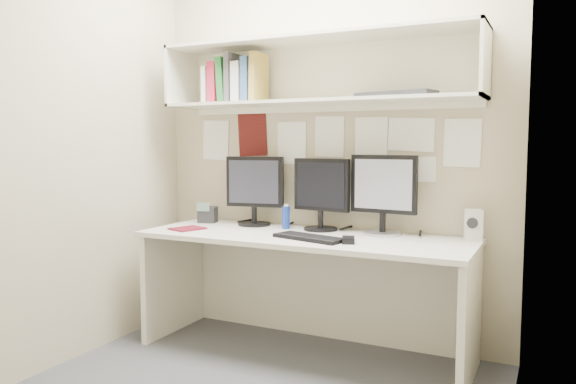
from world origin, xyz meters
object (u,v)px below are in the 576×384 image
at_px(speaker, 473,225).
at_px(maroon_notebook, 188,229).
at_px(keyboard, 309,238).
at_px(desk_phone, 208,214).
at_px(monitor_left, 255,188).
at_px(desk, 304,294).
at_px(monitor_right, 383,192).
at_px(monitor_center, 321,191).

distance_m(speaker, maroon_notebook, 1.74).
distance_m(keyboard, desk_phone, 0.97).
height_order(monitor_left, keyboard, monitor_left).
bearing_deg(maroon_notebook, keyboard, 19.16).
distance_m(desk, monitor_right, 0.78).
bearing_deg(desk_phone, desk, -28.95).
distance_m(monitor_right, keyboard, 0.54).
distance_m(monitor_left, speaker, 1.41).
xyz_separation_m(monitor_left, speaker, (1.40, 0.02, -0.16)).
xyz_separation_m(keyboard, desk_phone, (-0.91, 0.32, 0.05)).
bearing_deg(monitor_right, maroon_notebook, -158.51).
distance_m(keyboard, maroon_notebook, 0.85).
distance_m(monitor_left, monitor_right, 0.88).
relative_size(monitor_right, speaker, 2.71).
bearing_deg(monitor_center, desk, -86.76).
bearing_deg(keyboard, speaker, 39.27).
bearing_deg(monitor_right, desk, -147.80).
distance_m(monitor_center, monitor_right, 0.40).
bearing_deg(monitor_left, speaker, -9.48).
bearing_deg(speaker, monitor_center, 162.22).
relative_size(keyboard, speaker, 2.45).
bearing_deg(speaker, desk_phone, 162.96).
bearing_deg(monitor_left, keyboard, -42.82).
relative_size(desk, monitor_left, 4.35).
height_order(keyboard, maroon_notebook, keyboard).
height_order(maroon_notebook, desk_phone, desk_phone).
height_order(monitor_right, desk_phone, monitor_right).
relative_size(desk, monitor_center, 4.42).
distance_m(desk, keyboard, 0.41).
distance_m(desk, maroon_notebook, 0.85).
distance_m(monitor_left, maroon_notebook, 0.52).
bearing_deg(desk, monitor_left, 154.71).
relative_size(monitor_center, desk_phone, 3.14).
bearing_deg(desk, monitor_center, 85.34).
relative_size(keyboard, desk_phone, 3.00).
bearing_deg(desk_phone, monitor_center, -13.87).
relative_size(monitor_left, monitor_right, 0.96).
xyz_separation_m(monitor_center, speaker, (0.92, 0.02, -0.16)).
height_order(keyboard, desk_phone, desk_phone).
height_order(monitor_left, speaker, monitor_left).
height_order(monitor_center, monitor_right, monitor_right).
relative_size(speaker, maroon_notebook, 0.90).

